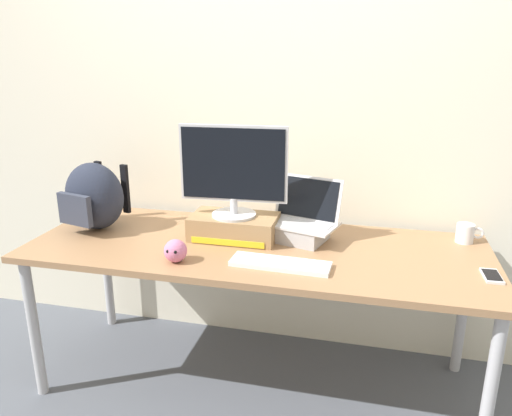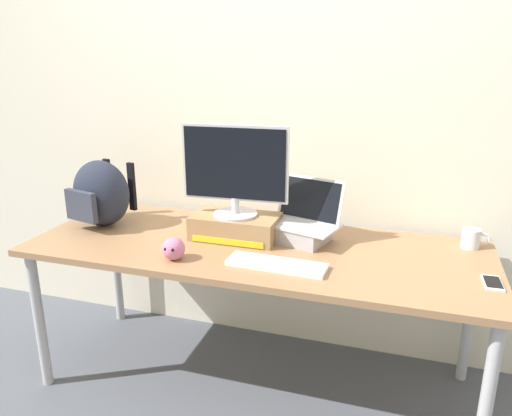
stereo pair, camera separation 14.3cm
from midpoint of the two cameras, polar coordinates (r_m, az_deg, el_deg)
name	(u,v)px [view 2 (the right image)]	position (r m, az deg, el deg)	size (l,w,h in m)	color
ground_plane	(256,380)	(2.64, 1.64, -19.22)	(20.00, 20.00, 0.00)	#515660
back_wall	(285,108)	(2.60, 4.92, 11.37)	(7.00, 0.10, 2.60)	silver
desk	(256,258)	(2.30, 1.79, -5.75)	(2.09, 0.78, 0.73)	#99704C
toner_box_yellow	(236,226)	(2.35, -0.62, -2.14)	(0.41, 0.23, 0.11)	#9E7A51
desktop_monitor	(235,170)	(2.27, -0.65, 4.33)	(0.50, 0.21, 0.43)	silver
open_laptop	(303,228)	(2.32, 7.19, -2.32)	(0.37, 0.29, 0.29)	#ADADB2
external_keyboard	(277,264)	(2.06, 4.39, -6.50)	(0.42, 0.14, 0.02)	white
messenger_backpack	(101,193)	(2.59, -15.94, 1.61)	(0.36, 0.32, 0.33)	#232838
coffee_mug	(472,238)	(2.47, 25.13, -3.20)	(0.12, 0.08, 0.09)	silver
cell_phone	(493,283)	(2.14, 27.36, -7.71)	(0.07, 0.13, 0.01)	silver
plush_toy	(174,249)	(2.13, -7.57, -4.69)	(0.10, 0.10, 0.10)	#CC7099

